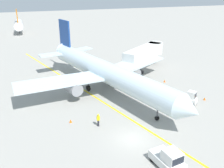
{
  "coord_description": "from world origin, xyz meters",
  "views": [
    {
      "loc": [
        -10.06,
        -21.7,
        16.58
      ],
      "look_at": [
        1.26,
        10.83,
        2.5
      ],
      "focal_mm": 39.41,
      "sensor_mm": 36.0,
      "label": 1
    }
  ],
  "objects_px": {
    "pushback_tug": "(169,159)",
    "ground_crew_marshaller": "(98,120)",
    "safety_cone_wingtip_left": "(71,121)",
    "airliner": "(104,71)",
    "belt_loader_forward_hold": "(151,87)",
    "baggage_tug_by_cargo_door": "(165,96)",
    "safety_cone_nose_left": "(165,81)",
    "baggage_tug_near_wing": "(189,98)",
    "jet_bridge": "(146,52)",
    "safety_cone_nose_right": "(205,99)"
  },
  "relations": [
    {
      "from": "pushback_tug",
      "to": "ground_crew_marshaller",
      "type": "xyz_separation_m",
      "value": [
        -4.26,
        9.49,
        -0.08
      ]
    },
    {
      "from": "pushback_tug",
      "to": "safety_cone_wingtip_left",
      "type": "bearing_deg",
      "value": 122.82
    },
    {
      "from": "airliner",
      "to": "belt_loader_forward_hold",
      "type": "bearing_deg",
      "value": -20.39
    },
    {
      "from": "baggage_tug_by_cargo_door",
      "to": "safety_cone_nose_left",
      "type": "bearing_deg",
      "value": 59.79
    },
    {
      "from": "baggage_tug_near_wing",
      "to": "baggage_tug_by_cargo_door",
      "type": "bearing_deg",
      "value": 149.94
    },
    {
      "from": "pushback_tug",
      "to": "baggage_tug_near_wing",
      "type": "bearing_deg",
      "value": 47.13
    },
    {
      "from": "baggage_tug_by_cargo_door",
      "to": "safety_cone_wingtip_left",
      "type": "relative_size",
      "value": 6.2
    },
    {
      "from": "pushback_tug",
      "to": "ground_crew_marshaller",
      "type": "relative_size",
      "value": 2.26
    },
    {
      "from": "jet_bridge",
      "to": "belt_loader_forward_hold",
      "type": "height_order",
      "value": "jet_bridge"
    },
    {
      "from": "baggage_tug_near_wing",
      "to": "safety_cone_nose_left",
      "type": "height_order",
      "value": "baggage_tug_near_wing"
    },
    {
      "from": "jet_bridge",
      "to": "safety_cone_nose_right",
      "type": "height_order",
      "value": "jet_bridge"
    },
    {
      "from": "safety_cone_nose_right",
      "to": "safety_cone_wingtip_left",
      "type": "bearing_deg",
      "value": 179.47
    },
    {
      "from": "jet_bridge",
      "to": "safety_cone_nose_right",
      "type": "bearing_deg",
      "value": -83.38
    },
    {
      "from": "airliner",
      "to": "baggage_tug_by_cargo_door",
      "type": "bearing_deg",
      "value": -44.22
    },
    {
      "from": "safety_cone_nose_left",
      "to": "safety_cone_nose_right",
      "type": "distance_m",
      "value": 8.78
    },
    {
      "from": "baggage_tug_near_wing",
      "to": "safety_cone_nose_right",
      "type": "bearing_deg",
      "value": 6.37
    },
    {
      "from": "baggage_tug_by_cargo_door",
      "to": "belt_loader_forward_hold",
      "type": "relative_size",
      "value": 0.53
    },
    {
      "from": "airliner",
      "to": "safety_cone_nose_right",
      "type": "relative_size",
      "value": 78.47
    },
    {
      "from": "jet_bridge",
      "to": "baggage_tug_by_cargo_door",
      "type": "distance_m",
      "value": 15.87
    },
    {
      "from": "baggage_tug_near_wing",
      "to": "belt_loader_forward_hold",
      "type": "height_order",
      "value": "belt_loader_forward_hold"
    },
    {
      "from": "jet_bridge",
      "to": "safety_cone_wingtip_left",
      "type": "distance_m",
      "value": 25.07
    },
    {
      "from": "baggage_tug_near_wing",
      "to": "baggage_tug_by_cargo_door",
      "type": "xyz_separation_m",
      "value": [
        -3.05,
        1.77,
        0.0
      ]
    },
    {
      "from": "safety_cone_nose_left",
      "to": "baggage_tug_by_cargo_door",
      "type": "bearing_deg",
      "value": -120.21
    },
    {
      "from": "baggage_tug_near_wing",
      "to": "airliner",
      "type": "bearing_deg",
      "value": 139.4
    },
    {
      "from": "jet_bridge",
      "to": "pushback_tug",
      "type": "xyz_separation_m",
      "value": [
        -11.34,
        -27.79,
        -2.55
      ]
    },
    {
      "from": "baggage_tug_by_cargo_door",
      "to": "safety_cone_nose_left",
      "type": "height_order",
      "value": "baggage_tug_by_cargo_door"
    },
    {
      "from": "safety_cone_nose_right",
      "to": "safety_cone_wingtip_left",
      "type": "distance_m",
      "value": 20.66
    },
    {
      "from": "safety_cone_nose_left",
      "to": "airliner",
      "type": "bearing_deg",
      "value": 179.93
    },
    {
      "from": "baggage_tug_near_wing",
      "to": "belt_loader_forward_hold",
      "type": "distance_m",
      "value": 6.89
    },
    {
      "from": "baggage_tug_by_cargo_door",
      "to": "safety_cone_nose_right",
      "type": "xyz_separation_m",
      "value": [
        6.14,
        -1.42,
        -0.71
      ]
    },
    {
      "from": "safety_cone_wingtip_left",
      "to": "airliner",
      "type": "bearing_deg",
      "value": 49.39
    },
    {
      "from": "pushback_tug",
      "to": "baggage_tug_near_wing",
      "type": "distance_m",
      "value": 14.95
    },
    {
      "from": "safety_cone_nose_right",
      "to": "pushback_tug",
      "type": "bearing_deg",
      "value": -139.55
    },
    {
      "from": "baggage_tug_by_cargo_door",
      "to": "safety_cone_wingtip_left",
      "type": "bearing_deg",
      "value": -175.15
    },
    {
      "from": "safety_cone_wingtip_left",
      "to": "jet_bridge",
      "type": "bearing_deg",
      "value": 41.01
    },
    {
      "from": "baggage_tug_by_cargo_door",
      "to": "safety_cone_nose_right",
      "type": "height_order",
      "value": "baggage_tug_by_cargo_door"
    },
    {
      "from": "belt_loader_forward_hold",
      "to": "safety_cone_nose_left",
      "type": "xyz_separation_m",
      "value": [
        4.14,
        2.72,
        -0.56
      ]
    },
    {
      "from": "airliner",
      "to": "safety_cone_nose_right",
      "type": "bearing_deg",
      "value": -32.44
    },
    {
      "from": "safety_cone_nose_right",
      "to": "safety_cone_wingtip_left",
      "type": "height_order",
      "value": "same"
    },
    {
      "from": "pushback_tug",
      "to": "baggage_tug_by_cargo_door",
      "type": "height_order",
      "value": "pushback_tug"
    },
    {
      "from": "pushback_tug",
      "to": "baggage_tug_by_cargo_door",
      "type": "bearing_deg",
      "value": 60.78
    },
    {
      "from": "pushback_tug",
      "to": "airliner",
      "type": "bearing_deg",
      "value": 90.66
    },
    {
      "from": "airliner",
      "to": "jet_bridge",
      "type": "height_order",
      "value": "airliner"
    },
    {
      "from": "safety_cone_nose_left",
      "to": "safety_cone_wingtip_left",
      "type": "distance_m",
      "value": 20.46
    },
    {
      "from": "jet_bridge",
      "to": "baggage_tug_by_cargo_door",
      "type": "bearing_deg",
      "value": -105.66
    },
    {
      "from": "safety_cone_nose_left",
      "to": "safety_cone_wingtip_left",
      "type": "bearing_deg",
      "value": -155.88
    },
    {
      "from": "baggage_tug_by_cargo_door",
      "to": "ground_crew_marshaller",
      "type": "relative_size",
      "value": 1.6
    },
    {
      "from": "baggage_tug_near_wing",
      "to": "belt_loader_forward_hold",
      "type": "relative_size",
      "value": 0.53
    },
    {
      "from": "baggage_tug_near_wing",
      "to": "pushback_tug",
      "type": "bearing_deg",
      "value": -132.87
    },
    {
      "from": "airliner",
      "to": "ground_crew_marshaller",
      "type": "bearing_deg",
      "value": -111.25
    }
  ]
}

